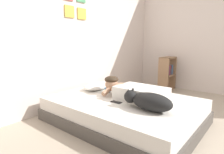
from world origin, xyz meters
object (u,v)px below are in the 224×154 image
(dog, at_px, (149,101))
(cell_phone, at_px, (116,102))
(pillow, at_px, (97,86))
(bookshelf, at_px, (167,73))
(person_lying, at_px, (132,91))
(bed, at_px, (124,110))
(coffee_cup, at_px, (108,90))

(dog, height_order, cell_phone, dog)
(pillow, xyz_separation_m, bookshelf, (1.91, -0.36, 0.02))
(cell_phone, bearing_deg, bookshelf, 7.58)
(person_lying, distance_m, dog, 0.46)
(cell_phone, bearing_deg, person_lying, -12.98)
(person_lying, distance_m, bookshelf, 2.02)
(bed, height_order, dog, dog)
(pillow, height_order, bookshelf, bookshelf)
(bed, bearing_deg, bookshelf, 7.75)
(person_lying, height_order, coffee_cup, person_lying)
(person_lying, height_order, bookshelf, bookshelf)
(person_lying, xyz_separation_m, bookshelf, (1.99, 0.36, -0.03))
(pillow, height_order, person_lying, person_lying)
(bed, distance_m, person_lying, 0.29)
(bed, height_order, pillow, pillow)
(pillow, distance_m, dog, 1.16)
(person_lying, bearing_deg, cell_phone, 167.02)
(person_lying, xyz_separation_m, dog, (-0.25, -0.39, -0.00))
(dog, bearing_deg, coffee_cup, 71.04)
(dog, xyz_separation_m, coffee_cup, (0.30, 0.86, -0.07))
(dog, height_order, coffee_cup, dog)
(bookshelf, bearing_deg, coffee_cup, 176.67)
(cell_phone, bearing_deg, pillow, 62.39)
(coffee_cup, height_order, bookshelf, bookshelf)
(coffee_cup, relative_size, cell_phone, 0.89)
(person_lying, distance_m, cell_phone, 0.29)
(pillow, bearing_deg, bookshelf, -10.62)
(bed, bearing_deg, cell_phone, -174.17)
(person_lying, relative_size, cell_phone, 6.57)
(bed, relative_size, bookshelf, 2.59)
(bookshelf, bearing_deg, pillow, 169.38)
(pillow, relative_size, coffee_cup, 4.16)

